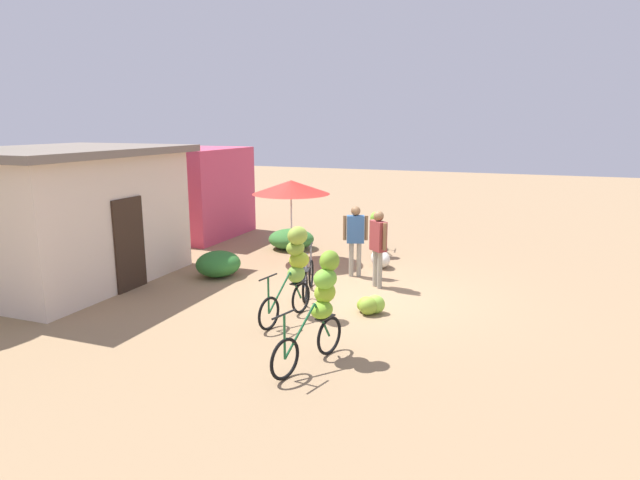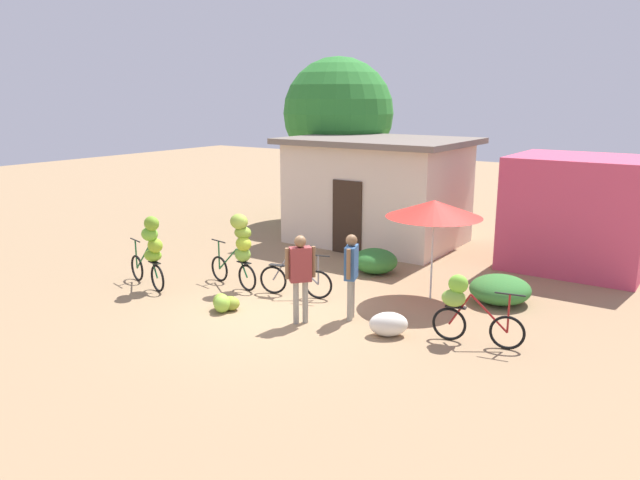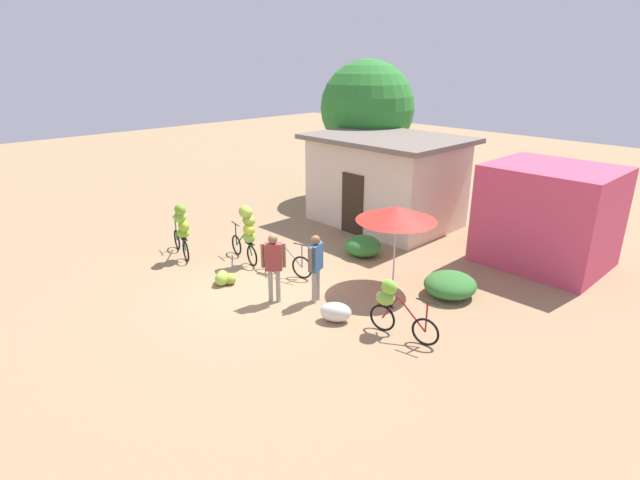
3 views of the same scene
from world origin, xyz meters
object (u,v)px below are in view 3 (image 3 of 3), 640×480
Objects in this scene: bicycle_leftmost at (182,227)px; bicycle_near_pile at (247,229)px; bicycle_center_loaded at (286,262)px; person_bystander at (316,261)px; bicycle_by_shop at (393,304)px; shop_pink at (548,216)px; banana_pile_on_ground at (225,278)px; produce_sack at (336,312)px; building_low at (386,180)px; market_umbrella at (397,214)px; person_vendor at (274,261)px; tree_behind_building at (367,108)px.

bicycle_leftmost is 0.98× the size of bicycle_near_pile.
person_bystander is (1.69, -0.50, 0.68)m from bicycle_center_loaded.
person_bystander is at bearing -177.21° from bicycle_by_shop.
bicycle_near_pile is at bearing -133.32° from shop_pink.
bicycle_center_loaded is 2.57× the size of banana_pile_on_ground.
bicycle_center_loaded is 2.83m from produce_sack.
bicycle_leftmost reaches higher than banana_pile_on_ground.
bicycle_near_pile is 3.01m from person_bystander.
bicycle_center_loaded is at bearing 163.47° from person_bystander.
person_bystander is (3.00, -0.23, -0.00)m from bicycle_near_pile.
shop_pink is 6.25m from bicycle_by_shop.
bicycle_near_pile is 2.45× the size of produce_sack.
building_low reaches higher than bicycle_center_loaded.
bicycle_center_loaded is (1.31, 0.28, -0.68)m from bicycle_near_pile.
building_low reaches higher than market_umbrella.
shop_pink is at bearing 85.28° from bicycle_by_shop.
building_low is 2.38× the size of market_umbrella.
shop_pink reaches higher than person_bystander.
market_umbrella reaches higher than bicycle_near_pile.
banana_pile_on_ground is at bearing -86.82° from building_low.
person_vendor is at bearing -72.87° from building_low.
bicycle_by_shop is at bearing -5.77° from bicycle_center_loaded.
bicycle_by_shop reaches higher than produce_sack.
tree_behind_building is at bearing 116.41° from bicycle_center_loaded.
tree_behind_building is 10.16m from person_vendor.
banana_pile_on_ground is at bearing -156.30° from person_bystander.
person_bystander is (-0.78, -1.98, -0.92)m from market_umbrella.
bicycle_near_pile is 1.06× the size of bicycle_center_loaded.
market_umbrella is 2.91m from produce_sack.
banana_pile_on_ground is 0.37× the size of person_vendor.
tree_behind_building reaches higher than bicycle_by_shop.
tree_behind_building is (-8.09, 1.61, 2.23)m from shop_pink.
banana_pile_on_ground is (0.39, -6.94, -1.38)m from building_low.
person_vendor is at bearing 2.63° from bicycle_leftmost.
market_umbrella is at bearing 24.85° from bicycle_near_pile.
banana_pile_on_ground is (-5.05, -7.32, -1.23)m from shop_pink.
shop_pink is at bearing -11.26° from tree_behind_building.
bicycle_by_shop is 2.25× the size of produce_sack.
bicycle_center_loaded is (-4.41, -5.79, -1.04)m from shop_pink.
market_umbrella is (6.14, -5.93, -1.67)m from tree_behind_building.
produce_sack is (6.38, -8.26, -3.40)m from tree_behind_building.
tree_behind_building is at bearing 107.15° from bicycle_near_pile.
person_bystander is (0.67, 0.72, -0.02)m from person_vendor.
person_vendor reaches higher than bicycle_center_loaded.
market_umbrella is at bearing -43.98° from tree_behind_building.
produce_sack is (3.72, -6.27, -1.31)m from building_low.
person_vendor is (-3.39, -7.02, -0.34)m from shop_pink.
building_low is 3.00× the size of bicycle_leftmost.
tree_behind_building is 10.05m from banana_pile_on_ground.
person_vendor is at bearing -167.45° from produce_sack.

